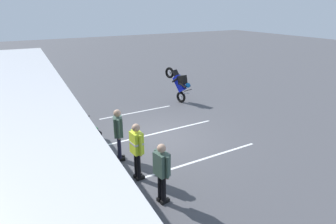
{
  "coord_description": "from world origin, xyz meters",
  "views": [
    {
      "loc": [
        -9.33,
        4.79,
        4.86
      ],
      "look_at": [
        -0.32,
        -0.31,
        1.1
      ],
      "focal_mm": 31.36,
      "sensor_mm": 36.0,
      "label": 1
    }
  ],
  "objects_px": {
    "spectator_left": "(137,147)",
    "parked_motorcycle_silver": "(91,135)",
    "spectator_far_left": "(162,169)",
    "stunt_motorcycle": "(179,83)",
    "spectator_centre": "(118,131)",
    "tour_bus": "(15,146)"
  },
  "relations": [
    {
      "from": "spectator_left",
      "to": "spectator_centre",
      "type": "height_order",
      "value": "spectator_centre"
    },
    {
      "from": "parked_motorcycle_silver",
      "to": "spectator_centre",
      "type": "bearing_deg",
      "value": -158.59
    },
    {
      "from": "spectator_far_left",
      "to": "spectator_left",
      "type": "relative_size",
      "value": 0.96
    },
    {
      "from": "tour_bus",
      "to": "parked_motorcycle_silver",
      "type": "height_order",
      "value": "tour_bus"
    },
    {
      "from": "spectator_left",
      "to": "spectator_centre",
      "type": "xyz_separation_m",
      "value": [
        1.35,
        0.05,
        0.0
      ]
    },
    {
      "from": "tour_bus",
      "to": "spectator_far_left",
      "type": "relative_size",
      "value": 6.88
    },
    {
      "from": "spectator_left",
      "to": "parked_motorcycle_silver",
      "type": "distance_m",
      "value": 2.87
    },
    {
      "from": "stunt_motorcycle",
      "to": "spectator_far_left",
      "type": "bearing_deg",
      "value": 145.56
    },
    {
      "from": "spectator_centre",
      "to": "parked_motorcycle_silver",
      "type": "bearing_deg",
      "value": 21.41
    },
    {
      "from": "spectator_left",
      "to": "stunt_motorcycle",
      "type": "height_order",
      "value": "stunt_motorcycle"
    },
    {
      "from": "spectator_left",
      "to": "parked_motorcycle_silver",
      "type": "relative_size",
      "value": 0.86
    },
    {
      "from": "spectator_centre",
      "to": "spectator_left",
      "type": "bearing_deg",
      "value": -177.67
    },
    {
      "from": "tour_bus",
      "to": "parked_motorcycle_silver",
      "type": "bearing_deg",
      "value": -45.8
    },
    {
      "from": "tour_bus",
      "to": "parked_motorcycle_silver",
      "type": "xyz_separation_m",
      "value": [
        2.36,
        -2.43,
        -1.16
      ]
    },
    {
      "from": "spectator_far_left",
      "to": "spectator_left",
      "type": "height_order",
      "value": "spectator_left"
    },
    {
      "from": "tour_bus",
      "to": "parked_motorcycle_silver",
      "type": "distance_m",
      "value": 3.58
    },
    {
      "from": "parked_motorcycle_silver",
      "to": "stunt_motorcycle",
      "type": "relative_size",
      "value": 1.08
    },
    {
      "from": "spectator_far_left",
      "to": "spectator_left",
      "type": "xyz_separation_m",
      "value": [
        1.33,
        0.1,
        0.06
      ]
    },
    {
      "from": "spectator_far_left",
      "to": "parked_motorcycle_silver",
      "type": "distance_m",
      "value": 4.17
    },
    {
      "from": "spectator_far_left",
      "to": "stunt_motorcycle",
      "type": "relative_size",
      "value": 0.89
    },
    {
      "from": "spectator_far_left",
      "to": "stunt_motorcycle",
      "type": "bearing_deg",
      "value": -34.44
    },
    {
      "from": "spectator_far_left",
      "to": "stunt_motorcycle",
      "type": "height_order",
      "value": "stunt_motorcycle"
    }
  ]
}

